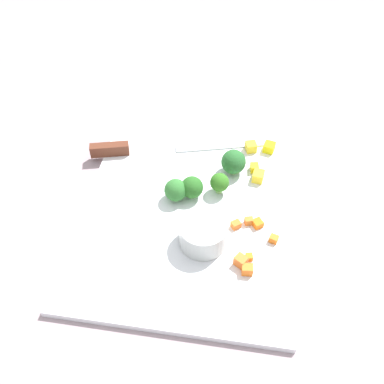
# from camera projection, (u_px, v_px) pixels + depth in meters

# --- Properties ---
(ground_plane) EXTENTS (4.00, 4.00, 0.00)m
(ground_plane) POSITION_uv_depth(u_px,v_px,m) (192.00, 200.00, 0.79)
(ground_plane) COLOR #9D8A91
(cutting_board) EXTENTS (0.50, 0.35, 0.01)m
(cutting_board) POSITION_uv_depth(u_px,v_px,m) (192.00, 198.00, 0.78)
(cutting_board) COLOR white
(cutting_board) RESTS_ON ground_plane
(prep_bowl) EXTENTS (0.08, 0.08, 0.04)m
(prep_bowl) POSITION_uv_depth(u_px,v_px,m) (203.00, 234.00, 0.70)
(prep_bowl) COLOR #B6BCBA
(prep_bowl) RESTS_ON cutting_board
(chef_knife) EXTENTS (0.11, 0.33, 0.02)m
(chef_knife) POSITION_uv_depth(u_px,v_px,m) (143.00, 148.00, 0.84)
(chef_knife) COLOR silver
(chef_knife) RESTS_ON cutting_board
(carrot_dice_0) EXTENTS (0.01, 0.02, 0.01)m
(carrot_dice_0) POSITION_uv_depth(u_px,v_px,m) (249.00, 221.00, 0.73)
(carrot_dice_0) COLOR orange
(carrot_dice_0) RESTS_ON cutting_board
(carrot_dice_1) EXTENTS (0.02, 0.02, 0.02)m
(carrot_dice_1) POSITION_uv_depth(u_px,v_px,m) (247.00, 270.00, 0.67)
(carrot_dice_1) COLOR orange
(carrot_dice_1) RESTS_ON cutting_board
(carrot_dice_2) EXTENTS (0.01, 0.01, 0.01)m
(carrot_dice_2) POSITION_uv_depth(u_px,v_px,m) (249.00, 257.00, 0.69)
(carrot_dice_2) COLOR orange
(carrot_dice_2) RESTS_ON cutting_board
(carrot_dice_3) EXTENTS (0.02, 0.02, 0.01)m
(carrot_dice_3) POSITION_uv_depth(u_px,v_px,m) (258.00, 223.00, 0.73)
(carrot_dice_3) COLOR orange
(carrot_dice_3) RESTS_ON cutting_board
(carrot_dice_4) EXTENTS (0.02, 0.02, 0.02)m
(carrot_dice_4) POSITION_uv_depth(u_px,v_px,m) (241.00, 261.00, 0.68)
(carrot_dice_4) COLOR orange
(carrot_dice_4) RESTS_ON cutting_board
(carrot_dice_5) EXTENTS (0.02, 0.02, 0.01)m
(carrot_dice_5) POSITION_uv_depth(u_px,v_px,m) (236.00, 225.00, 0.73)
(carrot_dice_5) COLOR orange
(carrot_dice_5) RESTS_ON cutting_board
(carrot_dice_6) EXTENTS (0.02, 0.02, 0.01)m
(carrot_dice_6) POSITION_uv_depth(u_px,v_px,m) (274.00, 239.00, 0.71)
(carrot_dice_6) COLOR orange
(carrot_dice_6) RESTS_ON cutting_board
(pepper_dice_0) EXTENTS (0.02, 0.02, 0.02)m
(pepper_dice_0) POSITION_uv_depth(u_px,v_px,m) (258.00, 176.00, 0.80)
(pepper_dice_0) COLOR yellow
(pepper_dice_0) RESTS_ON cutting_board
(pepper_dice_1) EXTENTS (0.02, 0.02, 0.01)m
(pepper_dice_1) POSITION_uv_depth(u_px,v_px,m) (254.00, 168.00, 0.81)
(pepper_dice_1) COLOR yellow
(pepper_dice_1) RESTS_ON cutting_board
(pepper_dice_2) EXTENTS (0.02, 0.02, 0.02)m
(pepper_dice_2) POSITION_uv_depth(u_px,v_px,m) (269.00, 147.00, 0.85)
(pepper_dice_2) COLOR yellow
(pepper_dice_2) RESTS_ON cutting_board
(pepper_dice_3) EXTENTS (0.02, 0.02, 0.02)m
(pepper_dice_3) POSITION_uv_depth(u_px,v_px,m) (251.00, 147.00, 0.85)
(pepper_dice_3) COLOR yellow
(pepper_dice_3) RESTS_ON cutting_board
(broccoli_floret_0) EXTENTS (0.04, 0.04, 0.05)m
(broccoli_floret_0) POSITION_uv_depth(u_px,v_px,m) (233.00, 162.00, 0.80)
(broccoli_floret_0) COLOR #8DBC6B
(broccoli_floret_0) RESTS_ON cutting_board
(broccoli_floret_1) EXTENTS (0.03, 0.03, 0.04)m
(broccoli_floret_1) POSITION_uv_depth(u_px,v_px,m) (220.00, 183.00, 0.77)
(broccoli_floret_1) COLOR #86B862
(broccoli_floret_1) RESTS_ON cutting_board
(broccoli_floret_2) EXTENTS (0.04, 0.04, 0.04)m
(broccoli_floret_2) POSITION_uv_depth(u_px,v_px,m) (195.00, 189.00, 0.76)
(broccoli_floret_2) COLOR #89AD6A
(broccoli_floret_2) RESTS_ON cutting_board
(broccoli_floret_3) EXTENTS (0.04, 0.04, 0.04)m
(broccoli_floret_3) POSITION_uv_depth(u_px,v_px,m) (176.00, 190.00, 0.76)
(broccoli_floret_3) COLOR #97AE54
(broccoli_floret_3) RESTS_ON cutting_board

